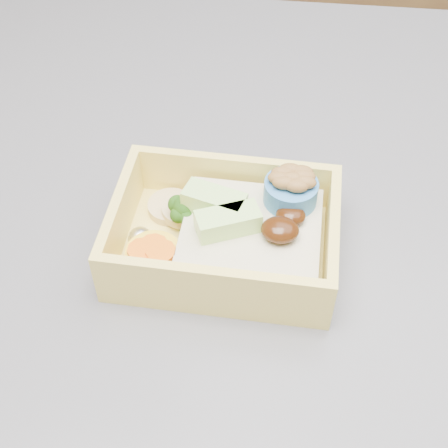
# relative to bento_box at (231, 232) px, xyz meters

# --- Properties ---
(bento_box) EXTENTS (0.17, 0.12, 0.06)m
(bento_box) POSITION_rel_bento_box_xyz_m (0.00, 0.00, 0.00)
(bento_box) COLOR #F8DE66
(bento_box) RESTS_ON island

